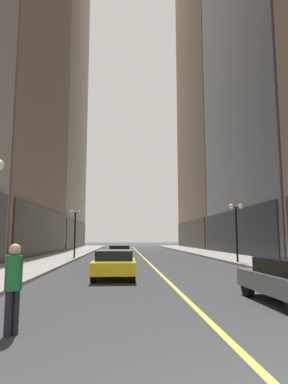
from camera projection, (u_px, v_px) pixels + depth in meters
ground_plane at (141, 255)px, 38.02m from camera, size 200.00×200.00×0.00m
sidewalk_left at (66, 254)px, 37.53m from camera, size 4.50×78.00×0.15m
sidewalk_right at (213, 254)px, 38.53m from camera, size 4.50×78.00×0.15m
lane_centre_stripe at (141, 255)px, 38.02m from camera, size 0.16×70.00×0.01m
building_left_far at (43, 68)px, 66.30m from camera, size 15.21×26.00×69.62m
building_right_far at (211, 38)px, 69.37m from camera, size 10.43×26.00×85.16m
car_yellow at (114, 263)px, 16.18m from camera, size 1.98×4.29×1.32m
car_black at (119, 253)px, 26.69m from camera, size 1.84×4.10×1.32m
pedestrian_in_green_parka at (13, 281)px, 6.83m from camera, size 0.48×0.48×1.80m
street_lamp_left_far at (75, 223)px, 31.04m from camera, size 1.06×0.36×4.43m
street_lamp_right_mid at (236, 220)px, 25.26m from camera, size 1.06×0.36×4.43m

